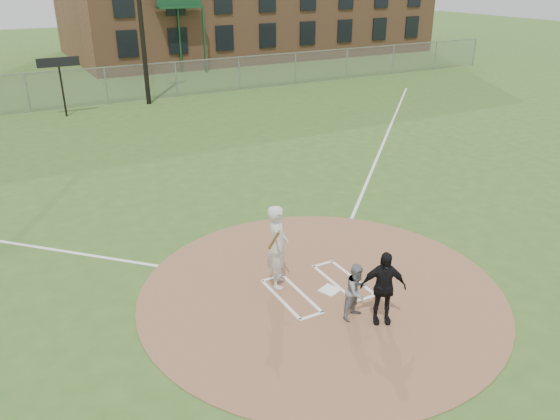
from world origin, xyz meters
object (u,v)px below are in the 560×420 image
umpire (383,287)px  batter_at_plate (278,246)px  home_plate (330,290)px  catcher (357,291)px

umpire → batter_at_plate: bearing=146.1°
umpire → batter_at_plate: size_ratio=0.81×
home_plate → batter_at_plate: 1.59m
home_plate → batter_at_plate: batter_at_plate is taller
umpire → home_plate: bearing=129.3°
catcher → batter_at_plate: size_ratio=0.62×
home_plate → umpire: 1.72m
catcher → batter_at_plate: 2.15m
catcher → umpire: 0.57m
batter_at_plate → catcher: bearing=-66.1°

